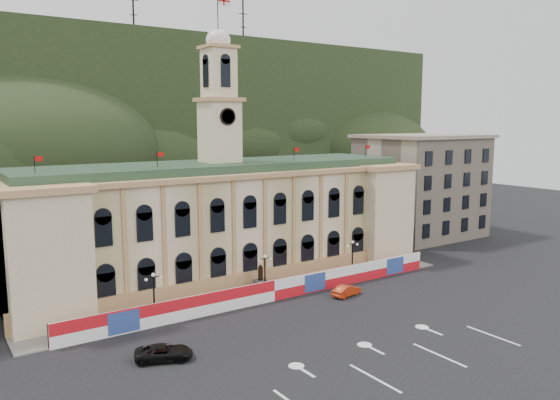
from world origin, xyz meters
TOP-DOWN VIEW (x-y plane):
  - ground at (0.00, 0.00)m, footprint 260.00×260.00m
  - lane_markings at (0.00, -5.00)m, footprint 26.00×10.00m
  - hill_ridge at (0.03, 121.99)m, footprint 230.00×80.00m
  - city_hall at (0.00, 27.63)m, footprint 56.20×17.60m
  - side_building_right at (43.00, 30.93)m, footprint 21.00×17.00m
  - hoarding_fence at (0.06, 15.07)m, footprint 50.00×0.44m
  - pavement at (0.00, 17.75)m, footprint 56.00×5.50m
  - statue at (0.00, 18.00)m, footprint 1.40×1.40m
  - lamp_left at (-14.00, 17.00)m, footprint 1.96×0.44m
  - lamp_center at (0.00, 17.00)m, footprint 1.96×0.44m
  - lamp_right at (14.00, 17.00)m, footprint 1.96×0.44m
  - red_sedan at (8.26, 11.56)m, footprint 2.82×4.58m
  - black_suv at (-17.04, 7.03)m, footprint 6.03×6.78m

SIDE VIEW (x-z plane):
  - ground at x=0.00m, z-range 0.00..0.00m
  - lane_markings at x=0.00m, z-range -0.01..0.01m
  - pavement at x=0.00m, z-range 0.00..0.16m
  - red_sedan at x=8.26m, z-range 0.00..1.35m
  - black_suv at x=-17.04m, z-range 0.00..1.41m
  - statue at x=0.00m, z-range -0.67..3.05m
  - hoarding_fence at x=0.06m, z-range 0.00..2.50m
  - lamp_left at x=-14.00m, z-range 0.50..5.65m
  - lamp_center at x=0.00m, z-range 0.50..5.65m
  - lamp_right at x=14.00m, z-range 0.50..5.65m
  - city_hall at x=0.00m, z-range -10.70..26.40m
  - side_building_right at x=43.00m, z-range 0.03..18.63m
  - hill_ridge at x=0.03m, z-range -12.52..51.48m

